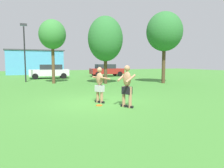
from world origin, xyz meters
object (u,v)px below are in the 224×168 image
Objects in this scene: car_red_near_post at (106,70)px; tree_right_field at (52,35)px; frisbee at (99,105)px; tree_left_field at (105,39)px; player_in_black at (127,85)px; tree_behind_players at (164,32)px; car_white_far_end at (50,71)px; lamp_post at (24,46)px; player_near at (100,84)px.

tree_right_field is (-7.86, -6.93, 3.34)m from car_red_near_post.
tree_left_field is (3.80, 8.51, 3.79)m from frisbee.
frisbee is at bearing -114.08° from tree_left_field.
tree_left_field is at bearing 72.75° from player_in_black.
car_white_far_end is at bearing 131.04° from tree_behind_players.
tree_right_field reaches higher than frisbee.
player_in_black is 0.39× the size of car_red_near_post.
lamp_post reaches higher than player_in_black.
tree_left_field reaches higher than player_near.
tree_behind_players is (8.42, -9.67, 3.63)m from car_white_far_end.
player_near is at bearing -89.92° from car_white_far_end.
car_white_far_end is 13.32m from tree_behind_players.
lamp_post reaches higher than car_red_near_post.
player_near is 1.52m from player_in_black.
player_in_black is 11.80m from tree_right_field.
player_near is at bearing -87.01° from tree_right_field.
tree_left_field is (-3.79, -8.91, 2.98)m from car_red_near_post.
tree_behind_players is (4.84, -1.65, 0.66)m from tree_left_field.
car_white_far_end is 9.27m from tree_left_field.
player_in_black is 0.39× the size of car_white_far_end.
tree_behind_players is at bearing 44.69° from player_in_black.
car_white_far_end is at bearing 90.08° from player_near.
frisbee is 10.06m from tree_left_field.
lamp_post is at bearing 131.53° from tree_right_field.
tree_behind_players is (1.05, -10.56, 3.63)m from car_red_near_post.
frisbee is at bearing 139.15° from player_in_black.
tree_behind_players is at bearing 38.42° from frisbee.
tree_left_field is 4.54m from tree_right_field.
lamp_post is at bearing -155.89° from car_red_near_post.
player_in_black is 14.33m from lamp_post.
lamp_post is at bearing 100.63° from frisbee.
player_near is 0.28× the size of tree_left_field.
lamp_post is at bearing 102.24° from player_near.
frisbee is 11.90m from tree_behind_players.
car_red_near_post is at bearing 69.86° from player_in_black.
player_in_black is at bearing -84.04° from tree_right_field.
frisbee is 0.05× the size of tree_left_field.
player_in_black reaches higher than frisbee.
car_white_far_end is 0.77× the size of tree_left_field.
frisbee is at bearing -79.37° from lamp_post.
tree_behind_players is (11.07, -6.08, 1.15)m from lamp_post.
tree_right_field is (2.16, -2.44, 0.85)m from lamp_post.
car_white_far_end is at bearing 85.32° from tree_right_field.
player_in_black reaches higher than car_red_near_post.
lamp_post is (-2.43, 12.94, 3.30)m from frisbee.
tree_right_field is (-0.26, 10.49, 4.15)m from frisbee.
player_near is 0.30× the size of lamp_post.
tree_left_field reaches higher than car_red_near_post.
player_in_black is 0.32× the size of lamp_post.
lamp_post is at bearing -126.52° from car_white_far_end.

